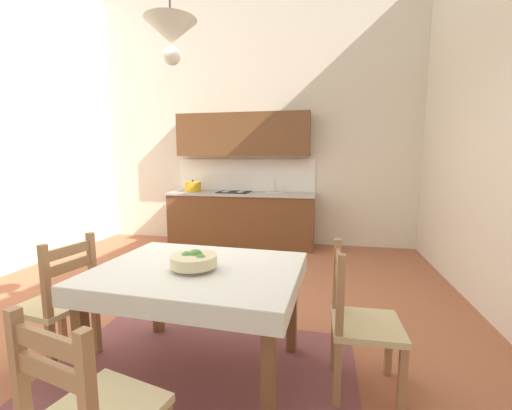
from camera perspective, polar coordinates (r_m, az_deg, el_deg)
name	(u,v)px	position (r m, az deg, el deg)	size (l,w,h in m)	color
ground_plane	(188,321)	(3.35, -11.60, -18.99)	(6.01, 6.43, 0.10)	#A86042
wall_back	(254,120)	(5.87, -0.42, 14.41)	(6.01, 0.12, 4.23)	silver
area_rug	(195,381)	(2.51, -10.39, -27.61)	(2.10, 1.60, 0.01)	brown
kitchen_cabinetry	(241,195)	(5.58, -2.53, 1.76)	(2.44, 0.63, 2.20)	brown
dining_table	(199,285)	(2.29, -9.84, -13.39)	(1.37, 1.09, 0.75)	brown
dining_chair_tv_side	(59,304)	(2.82, -30.75, -14.38)	(0.48, 0.48, 0.93)	#D1BC89
dining_chair_window_side	(360,323)	(2.29, 17.37, -18.78)	(0.43, 0.43, 0.93)	#D1BC89
fruit_bowl	(194,260)	(2.19, -10.62, -9.34)	(0.30, 0.30, 0.12)	beige
pendant_lamp	(171,33)	(2.32, -14.41, 26.64)	(0.32, 0.32, 0.81)	black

